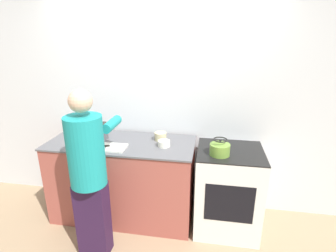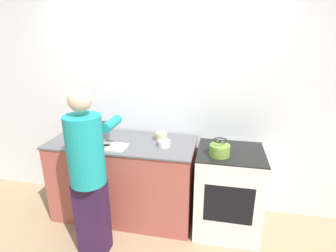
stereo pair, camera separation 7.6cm
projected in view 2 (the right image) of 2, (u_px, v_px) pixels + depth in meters
ground_plane at (147, 235)px, 2.82m from camera, size 12.00×12.00×0.00m
wall_back at (161, 102)px, 3.07m from camera, size 8.00×0.05×2.60m
counter at (124, 178)px, 3.04m from camera, size 1.61×0.69×0.93m
oven at (228, 191)px, 2.80m from camera, size 0.67×0.62×0.93m
person at (88, 170)px, 2.37m from camera, size 0.36×0.60×1.63m
cutting_board at (111, 147)px, 2.73m from camera, size 0.31×0.21×0.02m
knife at (112, 145)px, 2.74m from camera, size 0.24×0.08×0.01m
kettle at (220, 149)px, 2.54m from camera, size 0.20×0.20×0.17m
bowl_prep at (161, 136)px, 2.92m from camera, size 0.13×0.13×0.09m
bowl_mixing at (164, 143)px, 2.75m from camera, size 0.13×0.13×0.07m
canister_jar at (104, 130)px, 2.97m from camera, size 0.12×0.12×0.18m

